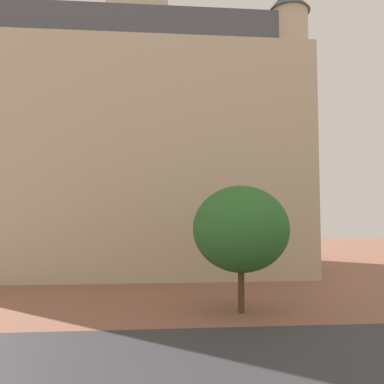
% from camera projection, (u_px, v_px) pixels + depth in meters
% --- Properties ---
extents(ground_plane, '(120.00, 120.00, 0.00)m').
position_uv_depth(ground_plane, '(181.00, 357.00, 11.99)').
color(ground_plane, '#93604C').
extents(street_asphalt_strip, '(120.00, 8.65, 0.00)m').
position_uv_depth(street_asphalt_strip, '(183.00, 374.00, 10.74)').
color(street_asphalt_strip, '#38383D').
rests_on(street_asphalt_strip, ground_plane).
extents(landmark_building, '(27.19, 15.38, 32.56)m').
position_uv_depth(landmark_building, '(135.00, 150.00, 32.97)').
color(landmark_building, beige).
rests_on(landmark_building, ground_plane).
extents(tree_curb_far, '(4.54, 4.54, 5.94)m').
position_uv_depth(tree_curb_far, '(241.00, 229.00, 17.75)').
color(tree_curb_far, '#4C3823').
rests_on(tree_curb_far, ground_plane).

